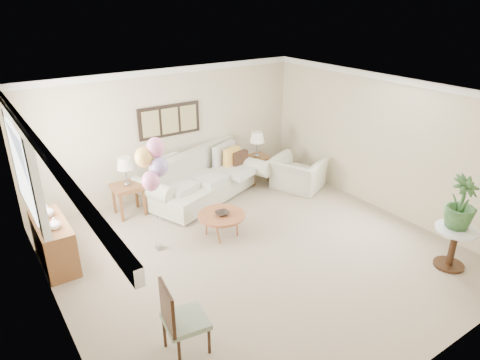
{
  "coord_description": "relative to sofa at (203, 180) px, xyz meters",
  "views": [
    {
      "loc": [
        -3.58,
        -4.83,
        3.91
      ],
      "look_at": [
        0.12,
        0.6,
        1.05
      ],
      "focal_mm": 32.0,
      "sensor_mm": 36.0,
      "label": 1
    }
  ],
  "objects": [
    {
      "name": "end_table_left",
      "position": [
        -1.55,
        0.15,
        0.13
      ],
      "size": [
        0.56,
        0.51,
        0.62
      ],
      "color": "brown",
      "rests_on": "ground"
    },
    {
      "name": "sofa",
      "position": [
        0.0,
        0.0,
        0.0
      ],
      "size": [
        2.94,
        1.76,
        0.97
      ],
      "color": "beige",
      "rests_on": "ground"
    },
    {
      "name": "accent_chair",
      "position": [
        -2.33,
        -3.54,
        0.13
      ],
      "size": [
        0.55,
        0.55,
        0.99
      ],
      "color": "gray",
      "rests_on": "ground"
    },
    {
      "name": "vase_sage",
      "position": [
        -3.09,
        -0.58,
        0.46
      ],
      "size": [
        0.2,
        0.2,
        0.2
      ],
      "primitive_type": "imported",
      "rotation": [
        0.0,
        0.0,
        0.02
      ],
      "color": "beige",
      "rests_on": "credenza"
    },
    {
      "name": "room_shell",
      "position": [
        -0.46,
        -2.19,
        1.25
      ],
      "size": [
        6.04,
        6.04,
        2.6
      ],
      "color": "beige",
      "rests_on": "ground"
    },
    {
      "name": "lamp_right",
      "position": [
        1.44,
        0.09,
        0.63
      ],
      "size": [
        0.32,
        0.32,
        0.57
      ],
      "color": "gray",
      "rests_on": "end_table_right"
    },
    {
      "name": "wall_art_triptych",
      "position": [
        -0.35,
        0.68,
        1.17
      ],
      "size": [
        1.35,
        0.06,
        0.65
      ],
      "color": "black",
      "rests_on": "ground"
    },
    {
      "name": "potted_plant",
      "position": [
        1.96,
        -4.29,
        0.7
      ],
      "size": [
        0.49,
        0.49,
        0.82
      ],
      "primitive_type": "imported",
      "rotation": [
        0.0,
        0.0,
        -0.08
      ],
      "color": "#1F4B20",
      "rests_on": "side_table"
    },
    {
      "name": "ground_plane",
      "position": [
        -0.35,
        -2.28,
        -0.38
      ],
      "size": [
        6.0,
        6.0,
        0.0
      ],
      "primitive_type": "plane",
      "color": "tan"
    },
    {
      "name": "credenza",
      "position": [
        -3.11,
        -0.78,
        -0.01
      ],
      "size": [
        0.46,
        1.2,
        0.74
      ],
      "color": "brown",
      "rests_on": "ground"
    },
    {
      "name": "decor_bowl",
      "position": [
        -0.51,
        -1.55,
        0.06
      ],
      "size": [
        0.27,
        0.27,
        0.06
      ],
      "primitive_type": "imported",
      "rotation": [
        0.0,
        0.0,
        -0.16
      ],
      "color": "black",
      "rests_on": "coffee_table"
    },
    {
      "name": "balloon_cluster",
      "position": [
        -1.6,
        -1.31,
        1.14
      ],
      "size": [
        0.47,
        0.46,
        1.92
      ],
      "color": "gray",
      "rests_on": "ground"
    },
    {
      "name": "side_table",
      "position": [
        1.93,
        -4.32,
        0.13
      ],
      "size": [
        0.62,
        0.62,
        0.68
      ],
      "color": "silver",
      "rests_on": "ground"
    },
    {
      "name": "coffee_table",
      "position": [
        -0.51,
        -1.52,
        0.0
      ],
      "size": [
        0.82,
        0.82,
        0.42
      ],
      "color": "#A15939",
      "rests_on": "ground"
    },
    {
      "name": "end_table_right",
      "position": [
        1.44,
        0.09,
        0.1
      ],
      "size": [
        0.53,
        0.48,
        0.57
      ],
      "color": "brown",
      "rests_on": "ground"
    },
    {
      "name": "armchair",
      "position": [
        1.89,
        -0.76,
        -0.04
      ],
      "size": [
        1.24,
        1.32,
        0.68
      ],
      "primitive_type": "imported",
      "rotation": [
        0.0,
        0.0,
        1.95
      ],
      "color": "beige",
      "rests_on": "ground"
    },
    {
      "name": "lamp_left",
      "position": [
        -1.55,
        0.15,
        0.65
      ],
      "size": [
        0.31,
        0.31,
        0.55
      ],
      "color": "gray",
      "rests_on": "end_table_left"
    },
    {
      "name": "vase_white",
      "position": [
        -3.09,
        -1.05,
        0.45
      ],
      "size": [
        0.2,
        0.2,
        0.18
      ],
      "primitive_type": "imported",
      "rotation": [
        0.0,
        0.0,
        0.17
      ],
      "color": "white",
      "rests_on": "credenza"
    }
  ]
}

